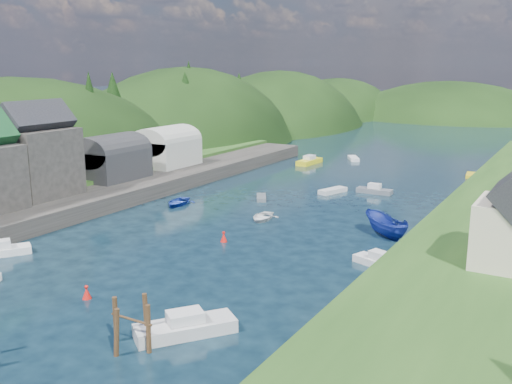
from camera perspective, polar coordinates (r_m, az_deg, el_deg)
The scene contains 11 objects.
ground at distance 81.66m, azimuth 7.82°, elevation 0.21°, with size 600.00×600.00×0.00m, color black.
hillside_left at distance 126.80m, azimuth -6.85°, elevation 1.02°, with size 44.00×245.56×52.00m.
far_hills at distance 201.91m, azimuth 21.78°, elevation 3.78°, with size 103.00×68.00×44.00m.
hill_trees at distance 94.17m, azimuth 11.84°, elevation 8.61°, with size 92.32×150.52×12.88m.
quay_left at distance 71.67m, azimuth -20.22°, elevation -1.42°, with size 12.00×110.00×2.00m, color #2D2B28.
terrace_left_grass at distance 77.05m, azimuth -23.56°, elevation -0.56°, with size 12.00×110.00×2.50m, color #234719.
boat_sheds at distance 85.19m, azimuth -11.47°, elevation 4.20°, with size 7.00×21.00×7.50m.
piling_cluster_far at distance 37.74m, azimuth -12.31°, elevation -13.14°, with size 3.28×3.05×3.72m.
channel_buoy_near at distance 46.01m, azimuth -16.57°, elevation -9.63°, with size 0.70×0.70×1.10m.
channel_buoy_far at distance 57.60m, azimuth -3.24°, elevation -4.53°, with size 0.70×0.70×1.10m.
moored_boats at distance 57.02m, azimuth -4.46°, elevation -4.50°, with size 36.30×91.06×2.46m.
Camera 1 is at (30.27, -23.77, 17.59)m, focal length 40.00 mm.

